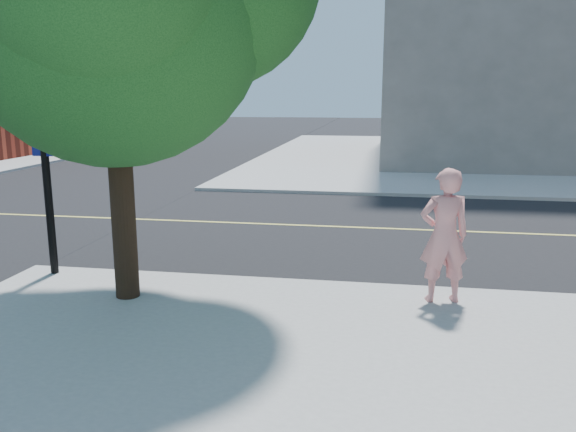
# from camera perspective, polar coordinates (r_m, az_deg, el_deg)

# --- Properties ---
(ground) EXTENTS (140.00, 140.00, 0.00)m
(ground) POSITION_cam_1_polar(r_m,az_deg,el_deg) (11.07, -19.16, -5.43)
(ground) COLOR black
(ground) RESTS_ON ground
(road_ew) EXTENTS (140.00, 9.00, 0.01)m
(road_ew) POSITION_cam_1_polar(r_m,az_deg,el_deg) (15.03, -11.00, -0.47)
(road_ew) COLOR black
(road_ew) RESTS_ON ground
(sidewalk_ne) EXTENTS (29.00, 25.00, 0.12)m
(sidewalk_ne) POSITION_cam_1_polar(r_m,az_deg,el_deg) (31.97, 24.64, 5.27)
(sidewalk_ne) COLOR #A3A4A3
(sidewalk_ne) RESTS_ON ground
(filler_ne) EXTENTS (18.00, 16.00, 14.00)m
(filler_ne) POSITION_cam_1_polar(r_m,az_deg,el_deg) (32.67, 26.42, 17.69)
(filler_ne) COLOR slate
(filler_ne) RESTS_ON sidewalk_ne
(man_on_phone) EXTENTS (0.82, 0.63, 2.02)m
(man_on_phone) POSITION_cam_1_polar(r_m,az_deg,el_deg) (8.85, 15.12, -1.89)
(man_on_phone) COLOR #DD8A8A
(man_on_phone) RESTS_ON sidewalk_se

